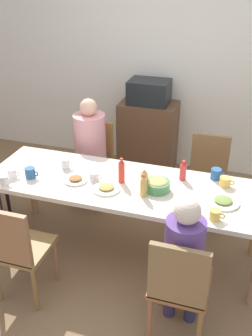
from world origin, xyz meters
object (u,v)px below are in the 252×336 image
Objects in this scene: chair_0 at (207,174)px; microwave at (149,92)px; cup_0 at (12,173)px; bottle_3 at (143,186)px; dining_table at (126,191)px; cup_1 at (215,215)px; cup_4 at (225,182)px; person_4 at (90,143)px; chair_4 at (94,158)px; cup_2 at (216,174)px; cup_3 at (4,180)px; plate_2 at (223,201)px; bowl_0 at (157,185)px; plate_1 at (76,180)px; cup_7 at (30,173)px; side_cabinet at (148,137)px; chair_1 at (179,284)px; cup_6 at (66,164)px; bottle_1 at (144,179)px; plate_0 at (106,188)px; person_1 at (183,257)px; bottle_0 at (121,171)px; chair_3 at (17,247)px; bottle_2 at (183,171)px; cup_5 at (94,176)px.

chair_0 is 1.31m from microwave.
bottle_3 is (1.17, 0.05, 0.05)m from cup_0.
dining_table is 0.84m from cup_1.
microwave reaches higher than cup_4.
person_4 is 9.65× the size of cup_4.
cup_1 is at bearing -37.67° from chair_4.
cup_2 is 1.81m from cup_3.
cup_1 is at bearing -99.39° from plate_2.
cup_1 reaches higher than dining_table.
bowl_0 reaches higher than plate_2.
plate_1 is 1.67× the size of cup_7.
side_cabinet is at bearing 83.23° from plate_1.
chair_0 is 0.89m from plate_2.
chair_1 is 7.15× the size of cup_2.
bottle_1 is at bearing -9.45° from cup_6.
side_cabinet reaches higher than cup_1.
plate_0 is 0.70m from cup_7.
person_1 is at bearing -101.99° from cup_4.
plate_2 is (0.81, -0.06, 0.09)m from dining_table.
bottle_0 reaches higher than cup_2.
chair_0 and chair_3 have the same top height.
person_4 is (0.00, 1.47, 0.22)m from chair_3.
bowl_0 is at bearing -5.75° from bottle_0.
chair_1 is (0.00, -1.56, 0.00)m from chair_0.
side_cabinet is (0.60, 1.79, -0.33)m from cup_7.
chair_1 is 7.21× the size of cup_4.
bottle_2 is (-0.33, 0.50, 0.05)m from cup_1.
person_1 is 1.11m from cup_5.
cup_2 is (0.44, 0.33, -0.00)m from bowl_0.
cup_6 is (-1.23, 0.88, 0.27)m from chair_1.
chair_4 is at bearing -114.82° from side_cabinet.
cup_6 is at bearing 49.94° from cup_7.
chair_3 reaches higher than plate_2.
cup_5 is at bearing -179.88° from bottle_1.
side_cabinet is at bearing 125.58° from cup_2.
plate_1 is 1.76m from microwave.
cup_3 is 1.18m from bottle_1.
person_4 is 10.82× the size of cup_0.
bottle_2 is (1.06, 0.11, 0.04)m from cup_6.
bottle_3 is (-0.09, -0.13, 0.04)m from bowl_0.
side_cabinet is at bearing 0.00° from microwave.
chair_1 is 4.40× the size of plate_1.
plate_2 is at bearing 1.62° from plate_1.
bottle_3 is 1.87m from side_cabinet.
person_1 reaches higher than dining_table.
chair_1 and side_cabinet have the same top height.
dining_table is at bearing -9.45° from cup_6.
cup_2 is at bearing 16.50° from cup_0.
bottle_2 is at bearing 18.24° from cup_5.
bottle_0 is (0.38, 0.10, 0.09)m from plate_1.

